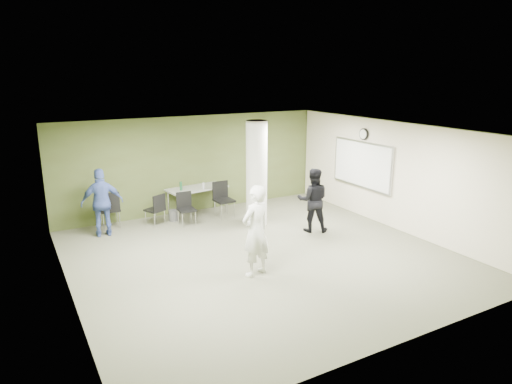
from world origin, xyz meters
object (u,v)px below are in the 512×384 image
man_blue (102,203)px  chair_back_left (110,207)px  woman_white (256,231)px  man_black (313,200)px  folding_table (197,189)px

man_blue → chair_back_left: bearing=-111.8°
woman_white → man_blue: bearing=-76.6°
man_black → folding_table: bearing=-21.2°
folding_table → man_blue: man_blue is taller
woman_white → man_blue: (-2.22, 3.86, -0.08)m
folding_table → man_black: size_ratio=1.08×
folding_table → chair_back_left: (-2.43, 0.01, -0.17)m
folding_table → man_blue: 2.74m
folding_table → man_black: (2.08, -2.74, 0.07)m
woman_white → chair_back_left: bearing=-82.2°
chair_back_left → man_black: 5.29m
chair_back_left → folding_table: bearing=-177.9°
folding_table → chair_back_left: size_ratio=1.79×
folding_table → man_blue: (-2.70, -0.47, 0.10)m
woman_white → man_blue: woman_white is taller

